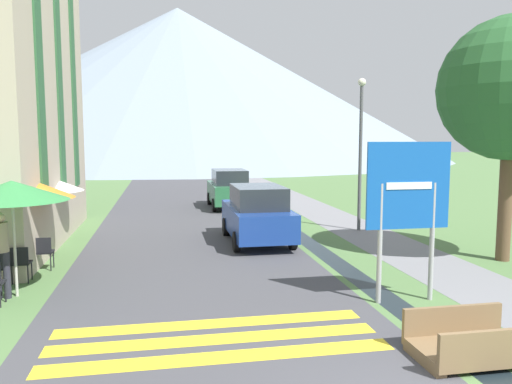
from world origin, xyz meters
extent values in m
plane|color=#517542|center=(0.00, 20.00, 0.00)|extent=(160.00, 160.00, 0.00)
cube|color=#424247|center=(-2.50, 30.00, 0.00)|extent=(6.40, 60.00, 0.01)
cube|color=slate|center=(3.60, 30.00, 0.00)|extent=(2.20, 60.00, 0.01)
cube|color=black|center=(1.20, 30.00, 0.00)|extent=(0.60, 60.00, 0.00)
cube|color=yellow|center=(-2.50, 2.62, 0.01)|extent=(5.44, 0.44, 0.01)
cube|color=yellow|center=(-2.50, 3.32, 0.01)|extent=(5.44, 0.44, 0.01)
cube|color=yellow|center=(-2.50, 4.02, 0.01)|extent=(5.44, 0.44, 0.01)
cone|color=gray|center=(-0.64, 76.39, 11.70)|extent=(82.49, 82.49, 23.40)
cube|color=#285633|center=(-6.41, 9.42, 6.29)|extent=(0.06, 0.70, 9.43)
cube|color=#285633|center=(-6.41, 12.00, 6.29)|extent=(0.06, 0.70, 9.43)
cube|color=#285633|center=(-6.41, 14.58, 6.29)|extent=(0.06, 0.70, 9.43)
cylinder|color=#9E9EA3|center=(0.91, 4.55, 1.21)|extent=(0.10, 0.10, 2.42)
cylinder|color=#9E9EA3|center=(2.05, 4.55, 1.21)|extent=(0.10, 0.10, 2.42)
cube|color=#1451AD|center=(1.48, 4.53, 2.37)|extent=(1.76, 0.05, 1.73)
cube|color=white|center=(1.48, 4.50, 2.37)|extent=(0.97, 0.02, 0.14)
cube|color=brown|center=(1.20, 1.89, 0.14)|extent=(1.70, 1.10, 0.12)
cube|color=brown|center=(1.20, 1.38, 0.43)|extent=(1.70, 0.08, 0.45)
cube|color=brown|center=(1.20, 2.40, 0.43)|extent=(1.70, 0.08, 0.45)
cube|color=brown|center=(0.43, 1.89, 0.04)|extent=(0.16, 0.99, 0.08)
cube|color=navy|center=(-0.40, 10.80, 0.72)|extent=(1.77, 4.03, 0.84)
cube|color=#23282D|center=(-0.40, 10.60, 1.48)|extent=(1.50, 2.21, 0.68)
cylinder|color=black|center=(-1.25, 12.05, 0.30)|extent=(0.18, 0.60, 0.60)
cylinder|color=black|center=(0.45, 12.05, 0.30)|extent=(0.18, 0.60, 0.60)
cylinder|color=black|center=(-1.25, 9.55, 0.30)|extent=(0.18, 0.60, 0.60)
cylinder|color=black|center=(0.45, 9.55, 0.30)|extent=(0.18, 0.60, 0.60)
cube|color=#28663D|center=(-0.24, 18.81, 0.72)|extent=(1.75, 3.94, 0.84)
cube|color=#23282D|center=(-0.24, 18.61, 1.48)|extent=(1.48, 2.17, 0.68)
cylinder|color=black|center=(-1.07, 20.03, 0.30)|extent=(0.18, 0.60, 0.60)
cylinder|color=black|center=(0.60, 20.03, 0.30)|extent=(0.18, 0.60, 0.60)
cylinder|color=black|center=(-1.07, 17.59, 0.30)|extent=(0.18, 0.60, 0.60)
cylinder|color=black|center=(0.60, 17.59, 0.30)|extent=(0.18, 0.60, 0.60)
cube|color=black|center=(-6.79, 10.15, 0.45)|extent=(0.40, 0.40, 0.04)
cube|color=black|center=(-6.79, 9.97, 0.65)|extent=(0.40, 0.04, 0.40)
cylinder|color=black|center=(-6.96, 10.32, 0.23)|extent=(0.03, 0.03, 0.45)
cylinder|color=black|center=(-6.62, 10.32, 0.23)|extent=(0.03, 0.03, 0.45)
cylinder|color=black|center=(-6.96, 9.98, 0.23)|extent=(0.03, 0.03, 0.45)
cylinder|color=black|center=(-6.62, 9.98, 0.23)|extent=(0.03, 0.03, 0.45)
cube|color=black|center=(-6.55, 7.44, 0.45)|extent=(0.40, 0.40, 0.04)
cube|color=black|center=(-6.55, 7.26, 0.65)|extent=(0.40, 0.04, 0.40)
cylinder|color=black|center=(-6.72, 7.61, 0.23)|extent=(0.03, 0.03, 0.45)
cylinder|color=black|center=(-6.38, 7.61, 0.23)|extent=(0.03, 0.03, 0.45)
cylinder|color=black|center=(-6.72, 7.27, 0.23)|extent=(0.03, 0.03, 0.45)
cylinder|color=black|center=(-6.38, 7.27, 0.23)|extent=(0.03, 0.03, 0.45)
cylinder|color=black|center=(-6.50, 5.99, 0.23)|extent=(0.03, 0.03, 0.45)
cylinder|color=black|center=(-6.50, 5.65, 0.23)|extent=(0.03, 0.03, 0.45)
cube|color=black|center=(-6.28, 8.51, 0.45)|extent=(0.40, 0.40, 0.04)
cube|color=black|center=(-6.28, 8.33, 0.65)|extent=(0.40, 0.04, 0.40)
cylinder|color=black|center=(-6.45, 8.68, 0.23)|extent=(0.03, 0.03, 0.45)
cylinder|color=black|center=(-6.11, 8.68, 0.23)|extent=(0.03, 0.03, 0.45)
cylinder|color=black|center=(-6.45, 8.34, 0.23)|extent=(0.03, 0.03, 0.45)
cylinder|color=black|center=(-6.11, 8.34, 0.23)|extent=(0.03, 0.03, 0.45)
cylinder|color=black|center=(-6.77, 7.23, 0.23)|extent=(0.03, 0.03, 0.45)
cylinder|color=black|center=(-6.77, 6.89, 0.23)|extent=(0.03, 0.03, 0.45)
cylinder|color=#B7B2A8|center=(-6.38, 6.35, 1.17)|extent=(0.06, 0.06, 2.33)
cone|color=#338442|center=(-6.38, 6.35, 2.23)|extent=(2.27, 2.27, 0.42)
cylinder|color=#B7B2A8|center=(-6.81, 8.99, 1.07)|extent=(0.06, 0.06, 2.14)
cone|color=orange|center=(-6.81, 8.99, 2.04)|extent=(2.48, 2.48, 0.55)
cylinder|color=#B7B2A8|center=(-6.87, 11.55, 1.01)|extent=(0.06, 0.06, 2.03)
cone|color=silver|center=(-6.87, 11.55, 1.93)|extent=(2.28, 2.28, 0.49)
cylinder|color=#282833|center=(-6.52, 6.24, 0.49)|extent=(0.14, 0.14, 0.98)
cylinder|color=gray|center=(-6.61, 6.24, 1.29)|extent=(0.32, 0.32, 0.61)
cylinder|color=#282833|center=(-7.11, 8.13, 0.23)|extent=(0.14, 0.14, 0.46)
cylinder|color=#282833|center=(-6.93, 8.13, 0.23)|extent=(0.14, 0.14, 0.46)
cylinder|color=gray|center=(-7.02, 8.13, 0.76)|extent=(0.32, 0.32, 0.59)
sphere|color=tan|center=(-7.02, 8.13, 1.15)|extent=(0.22, 0.22, 0.22)
cylinder|color=#515156|center=(3.58, 12.13, 2.56)|extent=(0.12, 0.12, 5.12)
sphere|color=silver|center=(3.58, 12.13, 5.24)|extent=(0.28, 0.28, 0.28)
cylinder|color=brown|center=(5.72, 7.23, 1.50)|extent=(0.36, 0.36, 2.99)
sphere|color=#285B2D|center=(5.72, 7.23, 4.60)|extent=(3.78, 3.78, 3.78)
camera|label=1|loc=(-3.31, -4.59, 3.32)|focal=35.00mm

